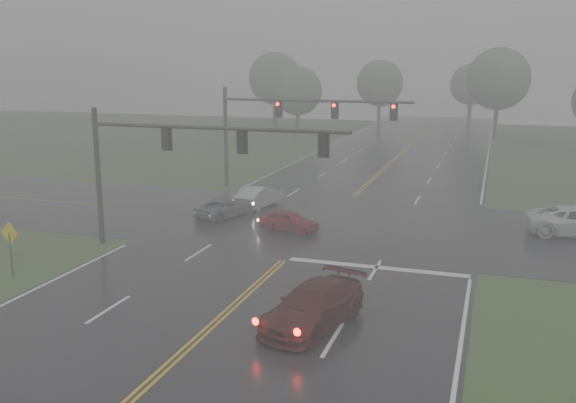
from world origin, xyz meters
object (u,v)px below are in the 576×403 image
(car_grey, at_px, (226,217))
(signal_gantry_far, at_px, (281,118))
(sedan_red, at_px, (289,231))
(signal_gantry_near, at_px, (169,152))
(sedan_maroon, at_px, (313,326))
(sedan_silver, at_px, (260,207))

(car_grey, bearing_deg, signal_gantry_far, -73.41)
(sedan_red, distance_m, signal_gantry_far, 13.29)
(sedan_red, relative_size, signal_gantry_near, 0.26)
(signal_gantry_near, distance_m, signal_gantry_far, 16.66)
(signal_gantry_far, bearing_deg, sedan_red, -69.23)
(sedan_maroon, height_order, car_grey, sedan_maroon)
(car_grey, height_order, signal_gantry_near, signal_gantry_near)
(sedan_maroon, bearing_deg, car_grey, 137.97)
(sedan_maroon, xyz_separation_m, sedan_silver, (-8.74, 17.78, 0.00))
(signal_gantry_far, bearing_deg, sedan_maroon, -68.72)
(sedan_silver, height_order, car_grey, sedan_silver)
(sedan_red, relative_size, car_grey, 0.84)
(sedan_silver, bearing_deg, car_grey, 82.63)
(sedan_maroon, bearing_deg, sedan_silver, 130.28)
(sedan_red, bearing_deg, sedan_maroon, -146.93)
(sedan_silver, xyz_separation_m, signal_gantry_far, (-0.52, 6.01, 5.36))
(sedan_maroon, height_order, sedan_silver, sedan_maroon)
(sedan_red, bearing_deg, signal_gantry_near, 150.62)
(sedan_red, distance_m, car_grey, 5.31)
(sedan_maroon, height_order, signal_gantry_near, signal_gantry_near)
(car_grey, bearing_deg, sedan_maroon, 143.78)
(car_grey, relative_size, signal_gantry_near, 0.31)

